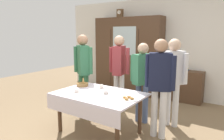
# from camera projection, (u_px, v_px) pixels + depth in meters

# --- Properties ---
(ground_plane) EXTENTS (12.00, 12.00, 0.00)m
(ground_plane) POSITION_uv_depth(u_px,v_px,m) (106.00, 128.00, 3.90)
(ground_plane) COLOR #846B4C
(ground_plane) RESTS_ON ground
(back_wall) EXTENTS (6.40, 0.10, 2.70)m
(back_wall) POSITION_uv_depth(u_px,v_px,m) (161.00, 48.00, 5.83)
(back_wall) COLOR silver
(back_wall) RESTS_ON ground
(dining_table) EXTENTS (1.51, 1.02, 0.72)m
(dining_table) POSITION_uv_depth(u_px,v_px,m) (98.00, 99.00, 3.61)
(dining_table) COLOR #4C3321
(dining_table) RESTS_ON ground
(wall_cabinet) EXTENTS (2.06, 0.46, 2.19)m
(wall_cabinet) POSITION_uv_depth(u_px,v_px,m) (128.00, 56.00, 6.13)
(wall_cabinet) COLOR #4C3321
(wall_cabinet) RESTS_ON ground
(mantel_clock) EXTENTS (0.18, 0.11, 0.24)m
(mantel_clock) POSITION_uv_depth(u_px,v_px,m) (120.00, 13.00, 6.07)
(mantel_clock) COLOR brown
(mantel_clock) RESTS_ON wall_cabinet
(bookshelf_low) EXTENTS (0.93, 0.35, 0.81)m
(bookshelf_low) POSITION_uv_depth(u_px,v_px,m) (184.00, 86.00, 5.38)
(bookshelf_low) COLOR #4C3321
(bookshelf_low) RESTS_ON ground
(book_stack) EXTENTS (0.17, 0.22, 0.05)m
(book_stack) POSITION_uv_depth(u_px,v_px,m) (185.00, 70.00, 5.30)
(book_stack) COLOR #2D5184
(book_stack) RESTS_ON bookshelf_low
(tea_cup_front_edge) EXTENTS (0.13, 0.13, 0.06)m
(tea_cup_front_edge) POSITION_uv_depth(u_px,v_px,m) (101.00, 87.00, 3.95)
(tea_cup_front_edge) COLOR white
(tea_cup_front_edge) RESTS_ON dining_table
(tea_cup_far_left) EXTENTS (0.13, 0.13, 0.06)m
(tea_cup_far_left) POSITION_uv_depth(u_px,v_px,m) (106.00, 92.00, 3.57)
(tea_cup_far_left) COLOR white
(tea_cup_far_left) RESTS_ON dining_table
(tea_cup_far_right) EXTENTS (0.13, 0.13, 0.06)m
(tea_cup_far_right) POSITION_uv_depth(u_px,v_px,m) (76.00, 91.00, 3.66)
(tea_cup_far_right) COLOR white
(tea_cup_far_right) RESTS_ON dining_table
(bread_basket) EXTENTS (0.24, 0.24, 0.16)m
(bread_basket) POSITION_uv_depth(u_px,v_px,m) (82.00, 84.00, 4.10)
(bread_basket) COLOR #9E7542
(bread_basket) RESTS_ON dining_table
(pastry_plate) EXTENTS (0.28, 0.28, 0.05)m
(pastry_plate) POSITION_uv_depth(u_px,v_px,m) (128.00, 99.00, 3.26)
(pastry_plate) COLOR white
(pastry_plate) RESTS_ON dining_table
(spoon_mid_right) EXTENTS (0.12, 0.02, 0.01)m
(spoon_mid_right) POSITION_uv_depth(u_px,v_px,m) (113.00, 91.00, 3.74)
(spoon_mid_right) COLOR silver
(spoon_mid_right) RESTS_ON dining_table
(spoon_center) EXTENTS (0.12, 0.02, 0.01)m
(spoon_center) POSITION_uv_depth(u_px,v_px,m) (89.00, 92.00, 3.69)
(spoon_center) COLOR silver
(spoon_center) RESTS_ON dining_table
(spoon_far_right) EXTENTS (0.12, 0.02, 0.01)m
(spoon_far_right) POSITION_uv_depth(u_px,v_px,m) (129.00, 94.00, 3.56)
(spoon_far_right) COLOR silver
(spoon_far_right) RESTS_ON dining_table
(person_behind_table_left) EXTENTS (0.52, 0.41, 1.57)m
(person_behind_table_left) POSITION_uv_depth(u_px,v_px,m) (142.00, 75.00, 4.01)
(person_behind_table_left) COLOR slate
(person_behind_table_left) RESTS_ON ground
(person_by_cabinet) EXTENTS (0.52, 0.37, 1.72)m
(person_by_cabinet) POSITION_uv_depth(u_px,v_px,m) (83.00, 65.00, 4.58)
(person_by_cabinet) COLOR #33704C
(person_by_cabinet) RESTS_ON ground
(person_near_right_end) EXTENTS (0.52, 0.33, 1.66)m
(person_near_right_end) POSITION_uv_depth(u_px,v_px,m) (160.00, 79.00, 3.40)
(person_near_right_end) COLOR silver
(person_near_right_end) RESTS_ON ground
(person_behind_table_right) EXTENTS (0.52, 0.40, 1.70)m
(person_behind_table_right) POSITION_uv_depth(u_px,v_px,m) (119.00, 66.00, 4.62)
(person_behind_table_right) COLOR silver
(person_behind_table_right) RESTS_ON ground
(person_beside_shelf) EXTENTS (0.52, 0.40, 1.65)m
(person_beside_shelf) POSITION_uv_depth(u_px,v_px,m) (173.00, 74.00, 3.84)
(person_beside_shelf) COLOR silver
(person_beside_shelf) RESTS_ON ground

